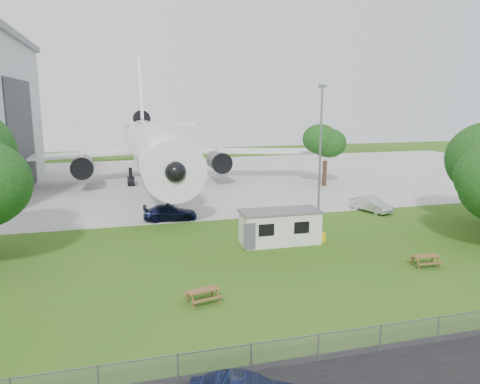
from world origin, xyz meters
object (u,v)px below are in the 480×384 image
object	(u,v)px
picnic_west	(203,302)
picnic_east	(425,266)
site_cabin	(280,227)
airliner	(151,144)

from	to	relation	value
picnic_west	picnic_east	size ratio (longest dim) A/B	1.00
site_cabin	picnic_east	size ratio (longest dim) A/B	3.76
airliner	picnic_east	bearing A→B (deg)	-67.80
airliner	picnic_east	xyz separation A→B (m)	(14.93, -36.57, -5.27)
airliner	picnic_west	bearing A→B (deg)	-90.90
site_cabin	picnic_west	world-z (taller)	site_cabin
airliner	picnic_east	distance (m)	39.84
airliner	picnic_west	xyz separation A→B (m)	(-0.60, -38.19, -5.27)
picnic_west	airliner	bearing A→B (deg)	75.34
site_cabin	picnic_west	bearing A→B (deg)	-130.75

